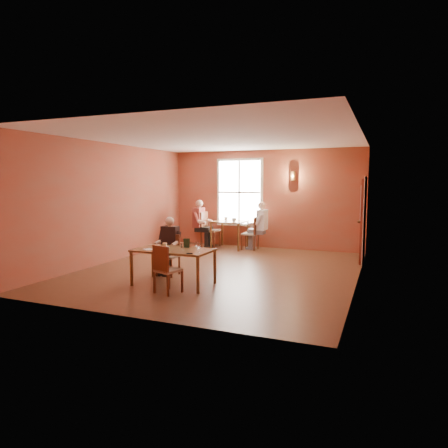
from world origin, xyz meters
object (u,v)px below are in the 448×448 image
at_px(chair_diner_main, 168,255).
at_px(diner_main, 167,248).
at_px(diner_white, 251,227).
at_px(chair_diner_maroon, 211,229).
at_px(diner_maroon, 210,224).
at_px(chair_empty, 168,269).
at_px(chair_diner_white, 250,233).
at_px(second_table, 230,235).
at_px(main_table, 174,267).

distance_m(chair_diner_main, diner_main, 0.17).
bearing_deg(diner_main, diner_white, -98.89).
xyz_separation_m(chair_diner_maroon, diner_maroon, (-0.03, 0.00, 0.16)).
bearing_deg(chair_diner_maroon, chair_empty, 15.61).
relative_size(diner_main, chair_diner_maroon, 1.11).
relative_size(chair_diner_maroon, diner_maroon, 0.77).
xyz_separation_m(chair_diner_white, diner_maroon, (-1.33, 0.00, 0.22)).
height_order(second_table, diner_maroon, diner_maroon).
height_order(chair_empty, chair_diner_white, chair_diner_white).
distance_m(chair_empty, diner_maroon, 5.27).
xyz_separation_m(main_table, diner_maroon, (-1.25, 4.52, 0.36)).
distance_m(chair_diner_main, second_table, 3.87).
bearing_deg(diner_white, chair_diner_main, 171.04).
bearing_deg(diner_maroon, diner_white, 90.00).
bearing_deg(chair_empty, chair_diner_maroon, 122.59).
relative_size(main_table, chair_diner_maroon, 1.38).
relative_size(main_table, chair_empty, 1.71).
height_order(diner_main, diner_maroon, diner_maroon).
bearing_deg(chair_diner_main, chair_diner_maroon, -79.45).
relative_size(main_table, chair_diner_white, 1.53).
relative_size(chair_diner_white, chair_diner_maroon, 0.90).
distance_m(chair_empty, chair_diner_maroon, 5.26).
distance_m(chair_diner_main, chair_diner_maroon, 3.94).
distance_m(second_table, diner_maroon, 0.74).
relative_size(chair_diner_main, chair_diner_maroon, 0.81).
relative_size(chair_diner_main, chair_empty, 1.00).
bearing_deg(diner_main, main_table, 128.88).
height_order(diner_main, chair_empty, diner_main).
distance_m(diner_white, chair_diner_maroon, 1.34).
relative_size(chair_diner_main, chair_diner_white, 0.89).
bearing_deg(main_table, diner_white, 88.61).
relative_size(main_table, chair_diner_main, 1.72).
distance_m(chair_diner_main, diner_maroon, 3.95).
relative_size(second_table, diner_maroon, 0.67).
height_order(main_table, diner_maroon, diner_maroon).
height_order(main_table, chair_diner_white, chair_diner_white).
distance_m(main_table, diner_maroon, 4.70).
height_order(chair_empty, second_table, chair_empty).
bearing_deg(chair_diner_maroon, second_table, 90.00).
height_order(diner_main, chair_diner_white, diner_main).
xyz_separation_m(main_table, diner_main, (-0.50, 0.62, 0.25)).
distance_m(main_table, second_table, 4.55).
bearing_deg(diner_main, second_table, -88.97).
bearing_deg(chair_empty, diner_white, 107.94).
bearing_deg(chair_diner_main, diner_main, 90.00).
height_order(main_table, chair_diner_maroon, chair_diner_maroon).
bearing_deg(chair_diner_main, diner_maroon, -79.02).
relative_size(main_table, diner_maroon, 1.07).
bearing_deg(second_table, chair_diner_main, -88.96).
bearing_deg(chair_diner_main, second_table, -88.96).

